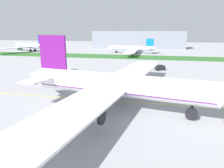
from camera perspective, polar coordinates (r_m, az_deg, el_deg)
ground_plane at (r=56.44m, az=-1.60°, el=-5.62°), size 600.00×600.00×0.00m
apron_taxi_line at (r=59.32m, az=-0.89°, el=-4.58°), size 280.00×0.36×0.01m
grass_median_strip at (r=154.33m, az=7.18°, el=7.33°), size 320.00×24.00×0.10m
airliner_foreground at (r=51.70m, az=1.04°, el=-0.35°), size 55.06×88.10×18.16m
ground_crew_wingwalker_port at (r=39.44m, az=-11.96°, el=-13.70°), size 0.56×0.43×1.73m
ground_crew_marshaller_front at (r=54.98m, az=-4.51°, el=-5.13°), size 0.25×0.57×1.62m
ground_crew_wingwalker_starboard at (r=46.53m, az=-15.40°, el=-9.32°), size 0.35×0.61×1.77m
service_truck_baggage_loader at (r=105.76m, az=13.02°, el=4.47°), size 5.36×4.12×2.66m
parked_airliner_far_left at (r=207.09m, az=-21.36°, el=9.71°), size 41.65×66.92×14.93m
parked_airliner_far_centre at (r=178.20m, az=5.74°, el=9.69°), size 41.70×66.87×12.32m
terminal_building at (r=230.12m, az=7.15°, el=11.98°), size 97.14×20.00×18.00m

